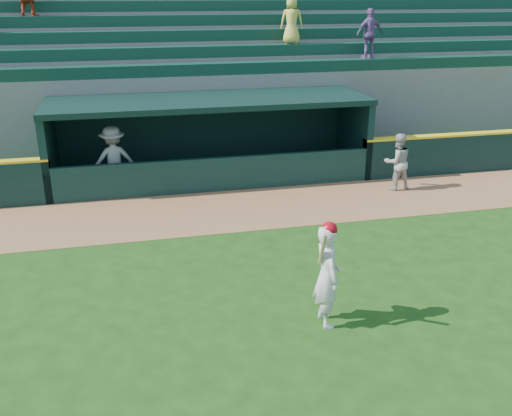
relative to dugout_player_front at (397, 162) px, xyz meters
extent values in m
plane|color=#1A4110|center=(-5.05, -5.48, -0.83)|extent=(120.00, 120.00, 0.00)
cube|color=#91603A|center=(-5.05, -0.58, -0.82)|extent=(40.00, 3.00, 0.01)
imported|color=#A7A7A2|center=(0.00, 0.00, 0.00)|extent=(0.82, 0.65, 1.65)
imported|color=#969691|center=(-7.90, 1.63, 0.13)|extent=(1.33, 0.88, 1.91)
cube|color=slate|center=(-5.05, 2.22, -0.81)|extent=(9.00, 2.60, 0.04)
cube|color=black|center=(-9.65, 2.22, 0.32)|extent=(0.20, 2.60, 2.30)
cube|color=black|center=(-0.45, 2.22, 0.32)|extent=(0.20, 2.60, 2.30)
cube|color=black|center=(-5.05, 3.52, 0.32)|extent=(9.40, 0.20, 2.30)
cube|color=black|center=(-5.05, 2.22, 1.55)|extent=(9.40, 2.80, 0.16)
cube|color=black|center=(-5.05, 1.00, -0.33)|extent=(9.00, 0.16, 1.00)
cube|color=brown|center=(-5.05, 3.02, -0.58)|extent=(8.40, 0.45, 0.10)
cube|color=slate|center=(-5.05, 4.05, 0.63)|extent=(34.00, 0.85, 2.91)
cube|color=#0F3828|center=(-5.05, 3.93, 2.26)|extent=(34.00, 0.60, 0.36)
cube|color=slate|center=(-5.05, 4.90, 0.85)|extent=(34.00, 0.85, 3.36)
cube|color=#0F3828|center=(-5.05, 4.78, 2.71)|extent=(34.00, 0.60, 0.36)
cube|color=slate|center=(-5.05, 5.75, 1.08)|extent=(34.00, 0.85, 3.81)
cube|color=#0F3828|center=(-5.05, 5.63, 3.16)|extent=(34.00, 0.60, 0.36)
cube|color=slate|center=(-5.05, 6.60, 1.30)|extent=(34.00, 0.85, 4.26)
cube|color=#0F3828|center=(-5.05, 6.48, 3.61)|extent=(34.00, 0.60, 0.36)
cube|color=slate|center=(-5.05, 7.45, 1.53)|extent=(34.00, 0.85, 4.71)
cube|color=#0F3828|center=(-5.05, 7.33, 4.06)|extent=(34.00, 0.60, 0.36)
cube|color=slate|center=(-5.05, 8.30, 1.75)|extent=(34.00, 0.85, 5.16)
cube|color=slate|center=(-5.05, 9.15, 1.98)|extent=(34.00, 0.85, 5.61)
cube|color=slate|center=(-5.05, 9.72, 1.98)|extent=(34.50, 0.30, 5.61)
imported|color=gold|center=(-1.82, 4.80, 3.65)|extent=(0.84, 0.65, 1.52)
imported|color=#74538E|center=(0.63, 3.95, 3.25)|extent=(0.98, 0.48, 1.61)
imported|color=silver|center=(-4.38, -6.29, 0.09)|extent=(0.45, 0.68, 1.83)
sphere|color=#A50914|center=(-4.38, -6.29, 0.94)|extent=(0.27, 0.27, 0.27)
cylinder|color=tan|center=(-4.56, -6.51, 0.71)|extent=(0.18, 0.52, 0.76)
camera|label=1|loc=(-7.49, -14.36, 4.60)|focal=40.00mm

